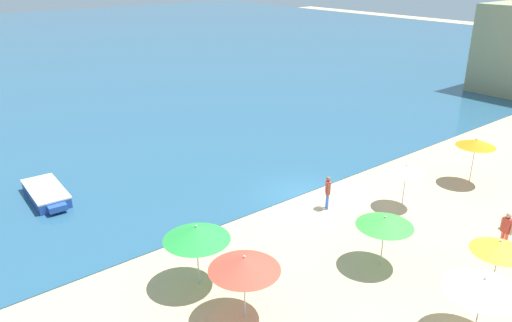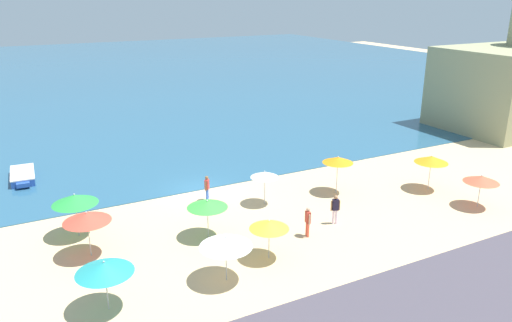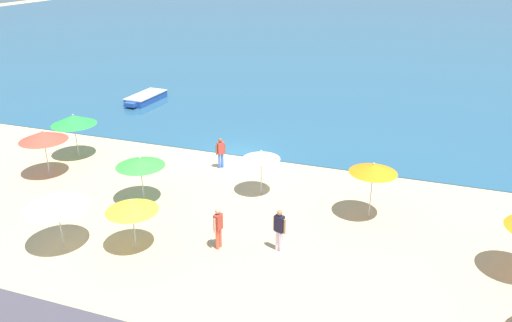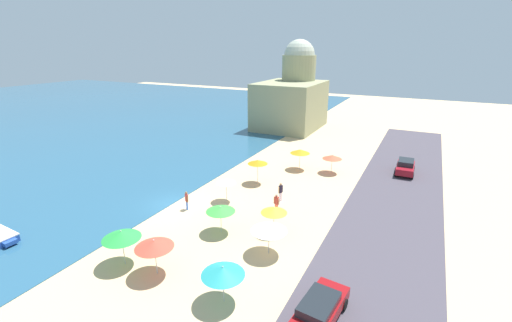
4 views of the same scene
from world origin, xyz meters
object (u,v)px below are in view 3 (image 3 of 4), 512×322
Objects in this scene: beach_umbrella_2 at (140,162)px; beach_umbrella_6 at (43,136)px; bather_1 at (218,226)px; bather_2 at (221,151)px; beach_umbrella_3 at (373,168)px; bather_0 at (279,228)px; beach_umbrella_5 at (56,202)px; beach_umbrella_10 at (132,206)px; beach_umbrella_1 at (261,155)px; beach_umbrella_0 at (73,120)px; skiff_nearshore at (146,98)px.

beach_umbrella_6 reaches higher than beach_umbrella_2.
beach_umbrella_2 is 0.90× the size of beach_umbrella_6.
beach_umbrella_6 is (-6.14, 0.90, 0.21)m from beach_umbrella_2.
bather_1 is 1.02× the size of bather_2.
beach_umbrella_3 is 5.02m from bather_0.
beach_umbrella_5 is at bearing -161.35° from bather_1.
beach_umbrella_10 is 1.24× the size of bather_1.
bather_0 is at bearing -127.56° from beach_umbrella_3.
beach_umbrella_10 is 3.38m from bather_1.
bather_0 is (2.25, -4.44, -0.99)m from beach_umbrella_1.
beach_umbrella_0 is 1.12× the size of beach_umbrella_1.
beach_umbrella_2 is 4.56m from beach_umbrella_5.
bather_2 is at bearing 128.41° from bather_0.
beach_umbrella_6 is 13.66m from bather_0.
beach_umbrella_10 is at bearing -29.50° from beach_umbrella_6.
bather_1 is at bearing 18.65° from beach_umbrella_5.
beach_umbrella_10 is at bearing -162.42° from bather_0.
beach_umbrella_10 is at bearing -41.10° from beach_umbrella_0.
bather_2 is at bearing 161.10° from beach_umbrella_3.
beach_umbrella_6 is (-11.07, -1.63, 0.17)m from beach_umbrella_1.
skiff_nearshore is at bearing 146.26° from beach_umbrella_3.
beach_umbrella_5 reaches higher than bather_1.
beach_umbrella_10 is 8.40m from bather_2.
beach_umbrella_5 is (5.39, -7.96, -0.20)m from beach_umbrella_0.
beach_umbrella_5 is (-5.86, -7.00, -0.01)m from beach_umbrella_1.
beach_umbrella_3 is at bearing -33.74° from skiff_nearshore.
beach_umbrella_2 is (6.32, -3.49, -0.23)m from beach_umbrella_0.
beach_umbrella_3 is 1.05× the size of beach_umbrella_6.
beach_umbrella_3 is at bearing 10.73° from beach_umbrella_2.
bather_1 is (3.06, 1.11, -0.90)m from beach_umbrella_10.
beach_umbrella_10 is at bearing 17.23° from beach_umbrella_5.
beach_umbrella_6 is (0.17, -2.59, -0.02)m from beach_umbrella_0.
bather_2 is (8.05, 3.84, -1.22)m from beach_umbrella_6.
beach_umbrella_1 is at bearing 27.17° from beach_umbrella_2.
skiff_nearshore is at bearing 120.52° from beach_umbrella_2.
bather_1 is (-5.24, -4.42, -1.36)m from beach_umbrella_3.
beach_umbrella_0 reaches higher than beach_umbrella_1.
bather_1 is (11.03, -3.40, -1.19)m from beach_umbrella_6.
beach_umbrella_6 reaches higher than bather_1.
skiff_nearshore is (-2.12, 10.83, -1.85)m from beach_umbrella_0.
beach_umbrella_5 is (-0.93, -4.47, 0.04)m from beach_umbrella_2.
bather_0 reaches higher than skiff_nearshore.
beach_umbrella_1 is at bearing -4.90° from beach_umbrella_0.
beach_umbrella_1 is at bearing 173.32° from beach_umbrella_3.
bather_0 reaches higher than bather_2.
beach_umbrella_0 is 16.52m from beach_umbrella_3.
beach_umbrella_3 is at bearing 40.17° from bather_1.
beach_umbrella_6 is 11.60m from bather_1.
beach_umbrella_6 is at bearing 162.86° from bather_1.
beach_umbrella_0 reaches higher than beach_umbrella_6.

